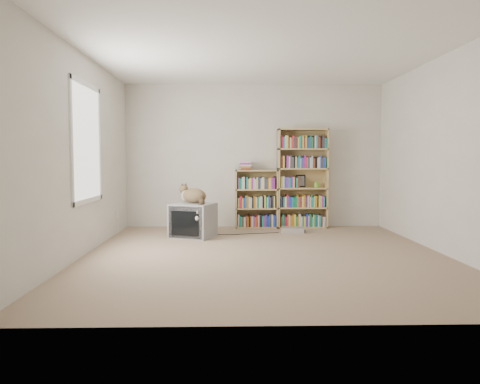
{
  "coord_description": "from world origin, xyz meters",
  "views": [
    {
      "loc": [
        -0.45,
        -5.76,
        1.19
      ],
      "look_at": [
        -0.28,
        1.0,
        0.72
      ],
      "focal_mm": 35.0,
      "sensor_mm": 36.0,
      "label": 1
    }
  ],
  "objects_px": {
    "dvd_player": "(293,230)",
    "crt_tv": "(193,220)",
    "bookcase_short": "(256,201)",
    "cat": "(194,198)",
    "bookcase_tall": "(302,181)"
  },
  "relations": [
    {
      "from": "crt_tv",
      "to": "bookcase_short",
      "type": "relative_size",
      "value": 0.74
    },
    {
      "from": "crt_tv",
      "to": "cat",
      "type": "xyz_separation_m",
      "value": [
        0.02,
        0.02,
        0.35
      ]
    },
    {
      "from": "crt_tv",
      "to": "dvd_player",
      "type": "relative_size",
      "value": 2.02
    },
    {
      "from": "cat",
      "to": "bookcase_tall",
      "type": "height_order",
      "value": "bookcase_tall"
    },
    {
      "from": "bookcase_tall",
      "to": "bookcase_short",
      "type": "distance_m",
      "value": 0.88
    },
    {
      "from": "bookcase_short",
      "to": "dvd_player",
      "type": "bearing_deg",
      "value": -45.69
    },
    {
      "from": "cat",
      "to": "dvd_player",
      "type": "distance_m",
      "value": 1.72
    },
    {
      "from": "bookcase_short",
      "to": "dvd_player",
      "type": "relative_size",
      "value": 2.71
    },
    {
      "from": "crt_tv",
      "to": "bookcase_short",
      "type": "distance_m",
      "value": 1.45
    },
    {
      "from": "dvd_player",
      "to": "bookcase_tall",
      "type": "bearing_deg",
      "value": 77.01
    },
    {
      "from": "crt_tv",
      "to": "bookcase_short",
      "type": "bearing_deg",
      "value": 65.47
    },
    {
      "from": "cat",
      "to": "bookcase_tall",
      "type": "relative_size",
      "value": 0.39
    },
    {
      "from": "bookcase_tall",
      "to": "dvd_player",
      "type": "height_order",
      "value": "bookcase_tall"
    },
    {
      "from": "dvd_player",
      "to": "crt_tv",
      "type": "bearing_deg",
      "value": -155.78
    },
    {
      "from": "crt_tv",
      "to": "dvd_player",
      "type": "height_order",
      "value": "crt_tv"
    }
  ]
}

